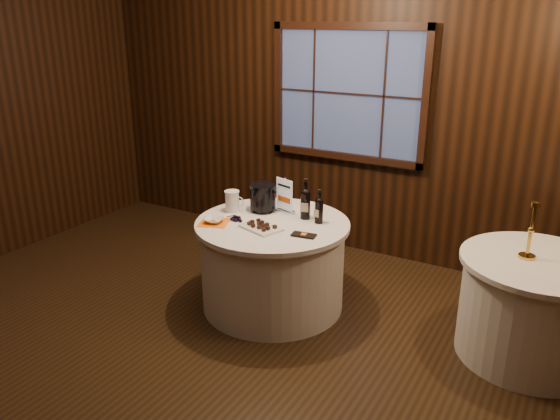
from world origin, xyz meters
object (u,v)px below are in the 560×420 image
Objects in this scene: port_bottle_left at (305,202)px; glass_pitcher at (232,201)px; grape_bunch at (237,218)px; ice_bucket at (263,197)px; sign_stand at (285,201)px; port_bottle_right at (319,209)px; side_table at (532,308)px; main_table at (273,264)px; chocolate_box at (304,235)px; brass_candlestick at (530,238)px; cracker_bowl at (214,220)px; chocolate_plate at (261,227)px.

glass_pitcher is (-0.63, -0.16, -0.06)m from port_bottle_left.
grape_bunch is 0.98× the size of glass_pitcher.
grape_bunch is (-0.06, -0.31, -0.11)m from ice_bucket.
port_bottle_right is at bearing 3.71° from sign_stand.
main_table is at bearing -171.47° from side_table.
glass_pitcher is (-0.43, 0.05, 0.48)m from main_table.
chocolate_box is 1.61m from brass_candlestick.
side_table is 2.09m from sign_stand.
glass_pitcher is at bearing 94.94° from cracker_bowl.
glass_pitcher is (-0.40, -0.21, -0.01)m from sign_stand.
port_bottle_left is 0.15m from port_bottle_right.
main_table is 0.55m from sign_stand.
chocolate_box is 1.00× the size of glass_pitcher.
port_bottle_right is 1.18× the size of ice_bucket.
cracker_bowl is at bearing -99.28° from glass_pitcher.
sign_stand is 0.90× the size of port_bottle_left.
grape_bunch is (-0.61, -0.29, -0.10)m from port_bottle_right.
port_bottle_left reaches higher than chocolate_box.
glass_pitcher is at bearing 176.63° from port_bottle_left.
sign_stand reaches higher than side_table.
main_table is 1.19× the size of side_table.
port_bottle_left is 0.40m from ice_bucket.
grape_bunch and cracker_bowl have the same top height.
cracker_bowl is at bearing -179.82° from chocolate_box.
sign_stand is at bearing -178.82° from port_bottle_right.
side_table is 0.54m from brass_candlestick.
port_bottle_left is at bearing 4.18° from sign_stand.
chocolate_box is at bearing -28.59° from sign_stand.
side_table is 2.34m from grape_bunch.
ice_bucket is (-0.55, 0.01, 0.00)m from port_bottle_right.
port_bottle_right is at bearing -4.73° from glass_pitcher.
chocolate_box is 1.19× the size of cracker_bowl.
sign_stand is 1.94m from brass_candlestick.
brass_candlestick is (1.94, 0.04, 0.04)m from sign_stand.
ice_bucket reaches higher than side_table.
brass_candlestick is at bearing 13.44° from cracker_bowl.
port_bottle_left is at bearing -177.15° from brass_candlestick.
brass_candlestick is at bearing 7.32° from chocolate_box.
brass_candlestick is at bearing 8.77° from main_table.
port_bottle_right is 1.56× the size of grape_bunch.
chocolate_box is 0.82m from glass_pitcher.
cracker_bowl is at bearing -113.74° from ice_bucket.
ice_bucket is 2.12m from brass_candlestick.
port_bottle_left reaches higher than port_bottle_right.
chocolate_plate is at bearing -11.86° from grape_bunch.
ice_bucket is (-0.40, -0.02, -0.02)m from port_bottle_left.
cracker_bowl is at bearing -168.72° from chocolate_plate.
ice_bucket is at bearing 138.07° from main_table.
sign_stand reaches higher than chocolate_box.
side_table is 5.79× the size of glass_pitcher.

